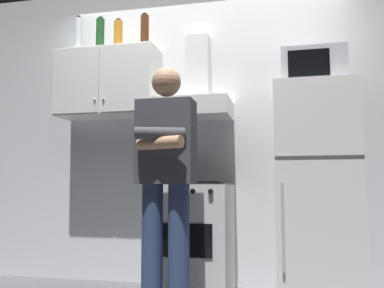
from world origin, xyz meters
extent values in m
cube|color=white|center=(0.00, 0.60, 1.35)|extent=(4.80, 0.10, 2.70)
cube|color=white|center=(-0.85, 0.38, 1.75)|extent=(0.90, 0.34, 0.60)
cube|color=white|center=(-1.07, 0.20, 1.75)|extent=(0.43, 0.01, 0.58)
cube|color=white|center=(-0.62, 0.20, 1.75)|extent=(0.43, 0.01, 0.58)
sphere|color=#B2B2B7|center=(-0.89, 0.19, 1.57)|extent=(0.02, 0.02, 0.02)
sphere|color=#B2B2B7|center=(-0.81, 0.19, 1.57)|extent=(0.02, 0.02, 0.02)
cube|color=silver|center=(-0.05, 0.25, 0.42)|extent=(0.60, 0.60, 0.85)
cube|color=black|center=(-0.05, 0.25, 0.86)|extent=(0.59, 0.59, 0.01)
cube|color=black|center=(-0.05, -0.05, 0.45)|extent=(0.42, 0.01, 0.24)
cylinder|color=black|center=(-0.18, 0.13, 0.87)|extent=(0.16, 0.16, 0.01)
cylinder|color=black|center=(0.08, 0.13, 0.87)|extent=(0.16, 0.16, 0.01)
cylinder|color=black|center=(-0.18, 0.37, 0.87)|extent=(0.16, 0.16, 0.01)
cylinder|color=black|center=(0.08, 0.37, 0.87)|extent=(0.16, 0.16, 0.01)
cylinder|color=black|center=(-0.25, -0.06, 0.80)|extent=(0.04, 0.02, 0.04)
cylinder|color=black|center=(-0.12, -0.06, 0.80)|extent=(0.04, 0.02, 0.04)
cylinder|color=black|center=(0.02, -0.06, 0.80)|extent=(0.04, 0.02, 0.04)
cylinder|color=black|center=(0.15, -0.06, 0.80)|extent=(0.04, 0.02, 0.04)
cube|color=white|center=(-0.05, 0.33, 1.47)|extent=(0.60, 0.44, 0.15)
cube|color=white|center=(-0.05, 0.47, 1.85)|extent=(0.20, 0.16, 0.60)
cube|color=white|center=(0.90, 0.25, 0.80)|extent=(0.60, 0.60, 1.60)
cube|color=#4C4C4C|center=(0.90, -0.05, 1.04)|extent=(0.59, 0.01, 0.01)
cylinder|color=silver|center=(0.65, -0.06, 0.56)|extent=(0.02, 0.02, 0.60)
cube|color=#B7BABF|center=(0.90, 0.27, 1.74)|extent=(0.48, 0.36, 0.28)
cube|color=black|center=(0.86, 0.09, 1.74)|extent=(0.30, 0.01, 0.20)
cylinder|color=navy|center=(-0.19, -0.35, 0.42)|extent=(0.14, 0.14, 0.85)
cylinder|color=navy|center=(-0.01, -0.35, 0.42)|extent=(0.14, 0.14, 0.85)
cube|color=#3F3F47|center=(-0.10, -0.35, 1.13)|extent=(0.38, 0.20, 0.56)
cylinder|color=#3F3F47|center=(-0.10, -0.49, 1.17)|extent=(0.33, 0.17, 0.08)
cylinder|color=tan|center=(-0.10, -0.49, 1.11)|extent=(0.33, 0.17, 0.08)
sphere|color=tan|center=(-0.10, -0.35, 1.54)|extent=(0.20, 0.20, 0.20)
cylinder|color=#47230F|center=(-0.51, 0.37, 2.20)|extent=(0.07, 0.07, 0.29)
cylinder|color=black|center=(-0.51, 0.37, 2.35)|extent=(0.04, 0.04, 0.02)
cylinder|color=#B7721E|center=(-0.78, 0.41, 2.19)|extent=(0.08, 0.08, 0.28)
cylinder|color=black|center=(-0.78, 0.41, 2.34)|extent=(0.04, 0.04, 0.02)
cylinder|color=silver|center=(-1.14, 0.35, 2.21)|extent=(0.07, 0.07, 0.32)
cylinder|color=black|center=(-1.14, 0.35, 2.38)|extent=(0.04, 0.04, 0.02)
cylinder|color=#19471E|center=(-0.94, 0.38, 2.20)|extent=(0.08, 0.08, 0.31)
cylinder|color=black|center=(-0.94, 0.38, 2.37)|extent=(0.04, 0.04, 0.02)
camera|label=1|loc=(0.67, -3.01, 0.83)|focal=39.04mm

